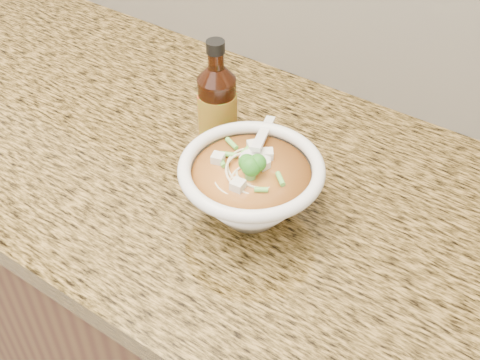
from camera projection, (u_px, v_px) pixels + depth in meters
The scene contains 4 objects.
cabinet at pixel (128, 266), 1.45m from camera, with size 4.00×0.65×0.86m, color #33190F.
counter_slab at pixel (98, 114), 1.15m from camera, with size 4.00×0.68×0.04m, color olive.
soup_bowl at pixel (251, 188), 0.89m from camera, with size 0.21×0.24×0.12m.
hot_sauce_bottle at pixel (217, 108), 1.00m from camera, with size 0.07×0.07×0.20m.
Camera 1 is at (0.75, 1.06, 1.56)m, focal length 45.00 mm.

